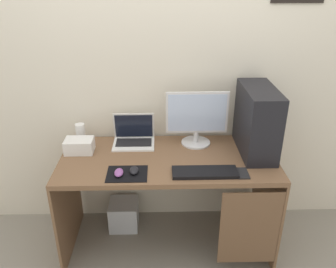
{
  "coord_description": "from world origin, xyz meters",
  "views": [
    {
      "loc": [
        -0.05,
        -2.1,
        1.95
      ],
      "look_at": [
        0.0,
        0.0,
        0.94
      ],
      "focal_mm": 36.95,
      "sensor_mm": 36.0,
      "label": 1
    }
  ],
  "objects_px": {
    "laptop": "(134,137)",
    "keyboard": "(205,172)",
    "speaker": "(81,133)",
    "cell_phone": "(243,173)",
    "mouse_left": "(134,170)",
    "monitor": "(197,118)",
    "pc_tower": "(257,121)",
    "projector": "(79,146)",
    "subwoofer": "(124,214)",
    "mouse_right": "(119,173)"
  },
  "relations": [
    {
      "from": "mouse_left",
      "to": "subwoofer",
      "type": "relative_size",
      "value": 0.42
    },
    {
      "from": "mouse_right",
      "to": "cell_phone",
      "type": "xyz_separation_m",
      "value": [
        0.79,
        -0.0,
        -0.02
      ]
    },
    {
      "from": "laptop",
      "to": "subwoofer",
      "type": "xyz_separation_m",
      "value": [
        -0.11,
        -0.03,
        -0.69
      ]
    },
    {
      "from": "mouse_left",
      "to": "mouse_right",
      "type": "height_order",
      "value": "same"
    },
    {
      "from": "mouse_left",
      "to": "projector",
      "type": "bearing_deg",
      "value": 143.69
    },
    {
      "from": "laptop",
      "to": "mouse_left",
      "type": "height_order",
      "value": "laptop"
    },
    {
      "from": "subwoofer",
      "to": "cell_phone",
      "type": "bearing_deg",
      "value": -27.01
    },
    {
      "from": "speaker",
      "to": "mouse_right",
      "type": "height_order",
      "value": "speaker"
    },
    {
      "from": "speaker",
      "to": "mouse_left",
      "type": "xyz_separation_m",
      "value": [
        0.43,
        -0.46,
        -0.05
      ]
    },
    {
      "from": "monitor",
      "to": "projector",
      "type": "height_order",
      "value": "monitor"
    },
    {
      "from": "laptop",
      "to": "keyboard",
      "type": "relative_size",
      "value": 0.73
    },
    {
      "from": "mouse_right",
      "to": "pc_tower",
      "type": "bearing_deg",
      "value": 18.2
    },
    {
      "from": "subwoofer",
      "to": "pc_tower",
      "type": "bearing_deg",
      "value": -6.66
    },
    {
      "from": "projector",
      "to": "keyboard",
      "type": "xyz_separation_m",
      "value": [
        0.86,
        -0.32,
        -0.04
      ]
    },
    {
      "from": "pc_tower",
      "to": "laptop",
      "type": "relative_size",
      "value": 1.62
    },
    {
      "from": "monitor",
      "to": "mouse_right",
      "type": "bearing_deg",
      "value": -141.05
    },
    {
      "from": "speaker",
      "to": "mouse_left",
      "type": "relative_size",
      "value": 1.51
    },
    {
      "from": "laptop",
      "to": "cell_phone",
      "type": "xyz_separation_m",
      "value": [
        0.72,
        -0.45,
        -0.04
      ]
    },
    {
      "from": "keyboard",
      "to": "mouse_left",
      "type": "distance_m",
      "value": 0.45
    },
    {
      "from": "projector",
      "to": "cell_phone",
      "type": "relative_size",
      "value": 1.54
    },
    {
      "from": "pc_tower",
      "to": "keyboard",
      "type": "height_order",
      "value": "pc_tower"
    },
    {
      "from": "mouse_left",
      "to": "subwoofer",
      "type": "xyz_separation_m",
      "value": [
        -0.14,
        0.4,
        -0.67
      ]
    },
    {
      "from": "monitor",
      "to": "cell_phone",
      "type": "bearing_deg",
      "value": -59.11
    },
    {
      "from": "keyboard",
      "to": "mouse_right",
      "type": "distance_m",
      "value": 0.55
    },
    {
      "from": "speaker",
      "to": "cell_phone",
      "type": "bearing_deg",
      "value": -23.4
    },
    {
      "from": "keyboard",
      "to": "subwoofer",
      "type": "relative_size",
      "value": 1.82
    },
    {
      "from": "pc_tower",
      "to": "laptop",
      "type": "xyz_separation_m",
      "value": [
        -0.87,
        0.14,
        -0.19
      ]
    },
    {
      "from": "pc_tower",
      "to": "mouse_right",
      "type": "distance_m",
      "value": 1.01
    },
    {
      "from": "pc_tower",
      "to": "mouse_left",
      "type": "height_order",
      "value": "pc_tower"
    },
    {
      "from": "pc_tower",
      "to": "projector",
      "type": "distance_m",
      "value": 1.27
    },
    {
      "from": "speaker",
      "to": "projector",
      "type": "relative_size",
      "value": 0.73
    },
    {
      "from": "mouse_left",
      "to": "cell_phone",
      "type": "height_order",
      "value": "mouse_left"
    },
    {
      "from": "cell_phone",
      "to": "laptop",
      "type": "bearing_deg",
      "value": 147.9
    },
    {
      "from": "pc_tower",
      "to": "projector",
      "type": "height_order",
      "value": "pc_tower"
    },
    {
      "from": "keyboard",
      "to": "mouse_left",
      "type": "xyz_separation_m",
      "value": [
        -0.45,
        0.02,
        0.01
      ]
    },
    {
      "from": "speaker",
      "to": "cell_phone",
      "type": "distance_m",
      "value": 1.23
    },
    {
      "from": "monitor",
      "to": "keyboard",
      "type": "relative_size",
      "value": 1.07
    },
    {
      "from": "laptop",
      "to": "mouse_right",
      "type": "bearing_deg",
      "value": -98.44
    },
    {
      "from": "subwoofer",
      "to": "projector",
      "type": "bearing_deg",
      "value": -159.92
    },
    {
      "from": "keyboard",
      "to": "mouse_right",
      "type": "relative_size",
      "value": 4.38
    },
    {
      "from": "speaker",
      "to": "keyboard",
      "type": "relative_size",
      "value": 0.35
    },
    {
      "from": "laptop",
      "to": "speaker",
      "type": "xyz_separation_m",
      "value": [
        -0.4,
        0.03,
        0.03
      ]
    },
    {
      "from": "monitor",
      "to": "mouse_left",
      "type": "relative_size",
      "value": 4.68
    },
    {
      "from": "laptop",
      "to": "speaker",
      "type": "bearing_deg",
      "value": 175.4
    },
    {
      "from": "cell_phone",
      "to": "pc_tower",
      "type": "bearing_deg",
      "value": 64.66
    },
    {
      "from": "pc_tower",
      "to": "mouse_right",
      "type": "relative_size",
      "value": 5.16
    },
    {
      "from": "monitor",
      "to": "cell_phone",
      "type": "xyz_separation_m",
      "value": [
        0.26,
        -0.43,
        -0.2
      ]
    },
    {
      "from": "mouse_right",
      "to": "cell_phone",
      "type": "distance_m",
      "value": 0.79
    },
    {
      "from": "monitor",
      "to": "projector",
      "type": "xyz_separation_m",
      "value": [
        -0.85,
        -0.11,
        -0.16
      ]
    },
    {
      "from": "monitor",
      "to": "projector",
      "type": "bearing_deg",
      "value": -172.85
    }
  ]
}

